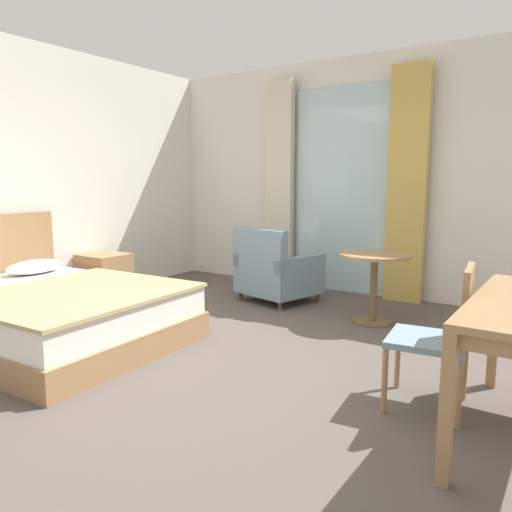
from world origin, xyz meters
name	(u,v)px	position (x,y,z in m)	size (l,w,h in m)	color
ground	(201,367)	(0.00, 0.00, -0.05)	(5.85, 6.46, 0.10)	#564C47
wall_back	(355,177)	(0.00, 2.97, 1.43)	(5.45, 0.12, 2.86)	silver
wall_left	(1,177)	(-2.66, 0.00, 1.43)	(0.12, 6.06, 2.86)	silver
balcony_glass_door	(341,191)	(-0.15, 2.89, 1.26)	(1.24, 0.02, 2.51)	silver
curtain_panel_left	(279,185)	(-0.99, 2.79, 1.33)	(0.39, 0.10, 2.66)	beige
curtain_panel_right	(407,186)	(0.69, 2.79, 1.33)	(0.43, 0.10, 2.66)	tan
bed	(45,311)	(-1.46, -0.36, 0.26)	(2.29, 1.77, 1.05)	#9E754C
nightstand	(105,276)	(-2.32, 0.98, 0.26)	(0.52, 0.48, 0.53)	#9E754C
desk_chair	(443,331)	(1.73, 0.20, 0.50)	(0.50, 0.49, 0.90)	gray
armchair_by_window	(276,272)	(-0.52, 1.95, 0.34)	(0.93, 0.91, 0.86)	gray
round_cafe_table	(374,272)	(0.73, 1.74, 0.51)	(0.69, 0.69, 0.69)	#9E754C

